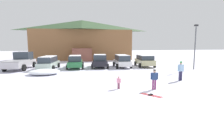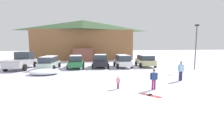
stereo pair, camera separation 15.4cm
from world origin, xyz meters
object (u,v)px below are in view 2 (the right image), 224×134
at_px(parked_beige_suv, 145,60).
at_px(skier_child_in_pink_snowsuit, 118,82).
at_px(parked_green_coupe, 76,62).
at_px(plowed_snow_pile, 45,72).
at_px(pickup_truck, 22,61).
at_px(lamp_post, 196,44).
at_px(parked_black_sedan, 100,61).
at_px(ski_lodge, 83,40).
at_px(skier_teen_in_navy_coat, 154,78).
at_px(parked_white_suv, 123,61).
at_px(parked_silver_wagon, 49,62).
at_px(skier_adult_in_blue_parka, 181,70).
at_px(pair_of_skis, 150,95).

height_order(parked_beige_suv, skier_child_in_pink_snowsuit, parked_beige_suv).
relative_size(parked_green_coupe, plowed_snow_pile, 1.52).
distance_m(pickup_truck, lamp_post, 21.99).
bearing_deg(parked_black_sedan, parked_beige_suv, -2.24).
xyz_separation_m(ski_lodge, skier_teen_in_navy_coat, (4.03, -26.81, -3.33)).
xyz_separation_m(parked_white_suv, skier_child_in_pink_snowsuit, (-3.19, -11.33, -0.41)).
relative_size(parked_silver_wagon, skier_teen_in_navy_coat, 3.51).
distance_m(ski_lodge, parked_white_suv, 15.93).
bearing_deg(parked_black_sedan, pickup_truck, 176.87).
bearing_deg(skier_adult_in_blue_parka, skier_teen_in_navy_coat, -145.97).
bearing_deg(lamp_post, pair_of_skis, -136.07).
relative_size(skier_teen_in_navy_coat, lamp_post, 0.25).
distance_m(ski_lodge, lamp_post, 22.77).
bearing_deg(parked_silver_wagon, lamp_post, -12.08).
distance_m(ski_lodge, skier_teen_in_navy_coat, 27.31).
height_order(parked_green_coupe, skier_teen_in_navy_coat, parked_green_coupe).
bearing_deg(skier_teen_in_navy_coat, parked_white_suv, 86.09).
bearing_deg(skier_child_in_pink_snowsuit, skier_adult_in_blue_parka, 16.37).
bearing_deg(lamp_post, parked_black_sedan, 160.14).
height_order(skier_adult_in_blue_parka, lamp_post, lamp_post).
bearing_deg(pair_of_skis, parked_green_coupe, 108.67).
relative_size(parked_beige_suv, skier_child_in_pink_snowsuit, 4.88).
distance_m(pickup_truck, plowed_snow_pile, 6.20).
relative_size(parked_silver_wagon, parked_black_sedan, 1.16).
height_order(ski_lodge, parked_black_sedan, ski_lodge).
bearing_deg(parked_green_coupe, parked_silver_wagon, -173.69).
height_order(parked_beige_suv, plowed_snow_pile, parked_beige_suv).
distance_m(ski_lodge, pair_of_skis, 28.60).
height_order(pickup_truck, lamp_post, lamp_post).
relative_size(parked_black_sedan, parked_white_suv, 0.97).
bearing_deg(parked_silver_wagon, parked_green_coupe, 6.31).
relative_size(parked_black_sedan, skier_child_in_pink_snowsuit, 4.76).
xyz_separation_m(parked_green_coupe, parked_black_sedan, (3.25, -0.11, 0.04)).
bearing_deg(parked_white_suv, ski_lodge, 108.10).
relative_size(ski_lodge, skier_child_in_pink_snowsuit, 23.08).
relative_size(parked_black_sedan, pair_of_skis, 3.30).
xyz_separation_m(pair_of_skis, plowed_snow_pile, (-7.80, 9.26, 0.25)).
height_order(skier_child_in_pink_snowsuit, skier_teen_in_navy_coat, skier_teen_in_navy_coat).
bearing_deg(lamp_post, skier_adult_in_blue_parka, -133.67).
relative_size(pickup_truck, lamp_post, 1.06).
relative_size(skier_child_in_pink_snowsuit, skier_teen_in_navy_coat, 0.63).
xyz_separation_m(ski_lodge, plowed_snow_pile, (-4.56, -18.85, -3.85)).
height_order(parked_green_coupe, parked_beige_suv, parked_green_coupe).
bearing_deg(parked_beige_suv, skier_teen_in_navy_coat, -108.87).
distance_m(ski_lodge, parked_beige_suv, 17.12).
height_order(ski_lodge, parked_green_coupe, ski_lodge).
relative_size(parked_white_suv, skier_teen_in_navy_coat, 3.11).
distance_m(ski_lodge, skier_adult_in_blue_parka, 25.76).
distance_m(pair_of_skis, plowed_snow_pile, 12.11).
relative_size(parked_white_suv, pair_of_skis, 3.39).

